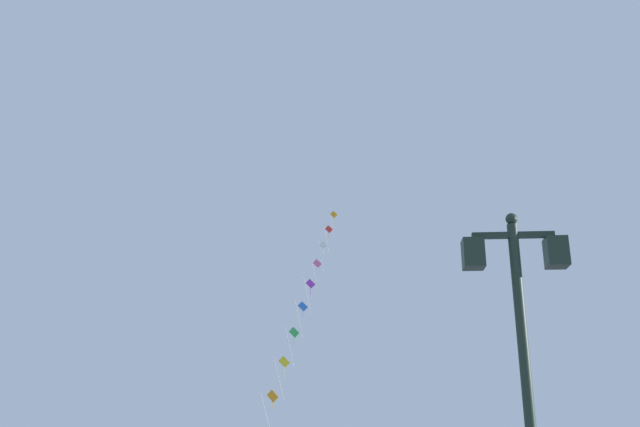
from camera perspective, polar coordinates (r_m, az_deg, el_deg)
The scene contains 2 objects.
twin_lantern_lamp_post at distance 9.48m, azimuth 16.06°, elevation -8.70°, with size 1.37×0.28×4.91m.
kite_train at distance 30.12m, azimuth -1.40°, elevation -7.58°, with size 2.36×16.54×14.62m.
Camera 1 is at (1.33, -0.56, 1.87)m, focal length 39.31 mm.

